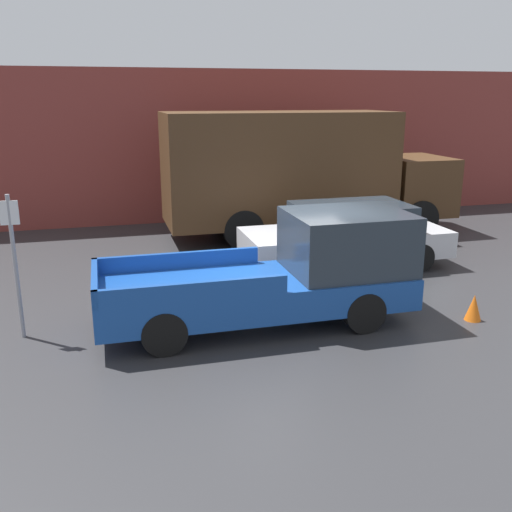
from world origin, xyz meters
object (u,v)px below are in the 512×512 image
parking_sign (15,259)px  newspaper_box (220,206)px  delivery_truck (298,171)px  pickup_truck (289,273)px  car (347,235)px  traffic_cone (474,307)px

parking_sign → newspaper_box: bearing=58.0°
delivery_truck → newspaper_box: (-1.78, 2.60, -1.43)m
pickup_truck → car: size_ratio=1.15×
pickup_truck → car: 3.85m
delivery_truck → traffic_cone: bearing=-82.1°
pickup_truck → traffic_cone: bearing=-14.9°
parking_sign → traffic_cone: size_ratio=5.03×
car → traffic_cone: (0.86, -3.85, -0.54)m
pickup_truck → delivery_truck: delivery_truck is taller
delivery_truck → parking_sign: size_ratio=3.42×
newspaper_box → car: bearing=-71.9°
pickup_truck → traffic_cone: (3.31, -0.88, -0.68)m
pickup_truck → newspaper_box: size_ratio=5.59×
delivery_truck → newspaper_box: 3.46m
car → parking_sign: size_ratio=1.97×
pickup_truck → car: pickup_truck is taller
parking_sign → traffic_cone: 8.16m
parking_sign → car: bearing=19.2°
car → delivery_truck: (-0.12, 3.24, 1.14)m
delivery_truck → parking_sign: delivery_truck is taller
parking_sign → newspaper_box: (5.19, 8.32, -0.89)m
newspaper_box → parking_sign: bearing=-122.0°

